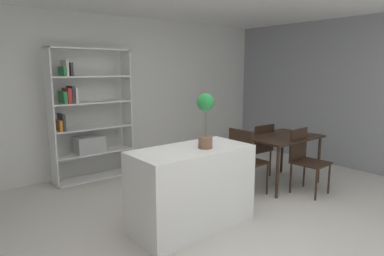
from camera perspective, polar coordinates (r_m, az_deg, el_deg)
ground_plane at (r=4.03m, az=4.54°, el=-16.19°), size 9.57×9.57×0.00m
back_partition at (r=6.03m, az=-14.25°, el=5.44°), size 6.96×0.06×2.66m
right_partition_gray at (r=6.51m, az=27.51°, el=4.93°), size 0.06×5.76×2.66m
kitchen_island at (r=3.85m, az=-0.12°, el=-10.05°), size 1.36×0.67×0.91m
potted_plant_on_island at (r=3.67m, az=2.28°, el=2.21°), size 0.19×0.19×0.60m
open_bookshelf at (r=5.61m, az=-17.23°, el=1.41°), size 1.28×0.34×2.09m
dining_table at (r=5.35m, az=14.76°, el=-2.11°), size 1.16×0.81×0.76m
dining_chair_near at (r=5.14m, az=18.45°, el=-4.40°), size 0.47×0.48×0.92m
dining_chair_far at (r=5.64m, az=11.18°, el=-2.94°), size 0.45×0.46×0.89m
dining_chair_island_side at (r=4.77m, az=8.94°, el=-4.81°), size 0.44×0.42×0.96m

